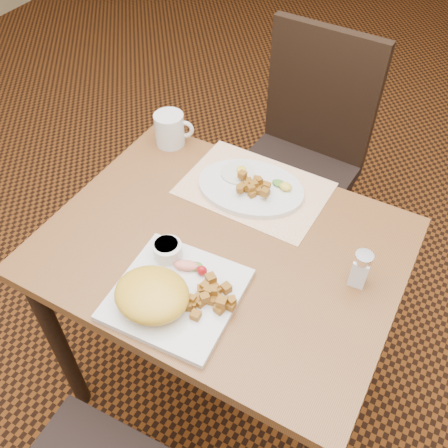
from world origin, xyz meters
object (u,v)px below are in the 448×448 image
table (222,270)px  coffee_mug (170,129)px  plate_square (177,294)px  salt_shaker (361,268)px  plate_oval (251,188)px  chair_far (302,149)px

table → coffee_mug: bearing=139.7°
plate_square → salt_shaker: 0.43m
coffee_mug → plate_oval: bearing=-13.7°
plate_oval → salt_shaker: salt_shaker is taller
chair_far → plate_square: chair_far is taller
chair_far → plate_square: size_ratio=3.46×
chair_far → coffee_mug: bearing=59.4°
table → coffee_mug: size_ratio=7.70×
chair_far → coffee_mug: size_ratio=8.30×
plate_oval → chair_far: bearing=93.2°
coffee_mug → salt_shaker: bearing=-19.4°
salt_shaker → plate_oval: bearing=155.9°
table → salt_shaker: bearing=8.3°
plate_oval → salt_shaker: bearing=-24.1°
coffee_mug → table: bearing=-40.3°
table → plate_oval: bearing=97.0°
table → plate_square: bearing=-93.7°
chair_far → plate_oval: size_ratio=3.19×
table → chair_far: chair_far is taller
salt_shaker → coffee_mug: (-0.69, 0.24, 0.00)m
plate_square → plate_oval: plate_oval is taller
plate_oval → table: bearing=-83.0°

